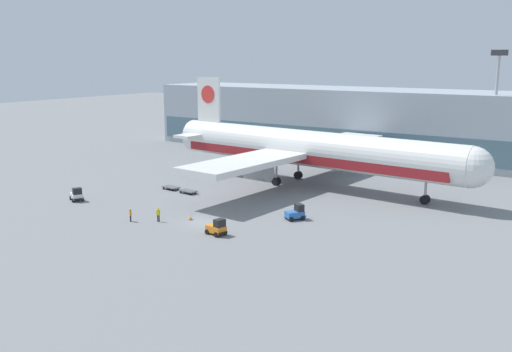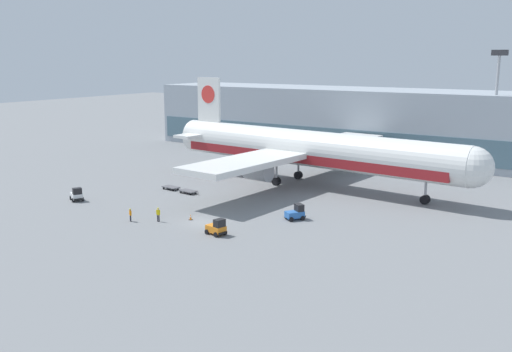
{
  "view_description": "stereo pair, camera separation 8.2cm",
  "coord_description": "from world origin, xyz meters",
  "px_view_note": "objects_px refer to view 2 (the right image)",
  "views": [
    {
      "loc": [
        44.08,
        -54.15,
        20.49
      ],
      "look_at": [
        0.27,
        11.93,
        4.0
      ],
      "focal_mm": 40.0,
      "sensor_mm": 36.0,
      "label": 1
    },
    {
      "loc": [
        44.15,
        -54.1,
        20.49
      ],
      "look_at": [
        0.27,
        11.93,
        4.0
      ],
      "focal_mm": 40.0,
      "sensor_mm": 36.0,
      "label": 2
    }
  ],
  "objects_px": {
    "baggage_tug_foreground": "(217,228)",
    "traffic_cone_near": "(191,217)",
    "light_mast": "(496,102)",
    "ground_crew_near": "(130,214)",
    "baggage_tug_far": "(296,213)",
    "baggage_tug_mid": "(77,195)",
    "ground_crew_far": "(158,213)",
    "baggage_dolly_second": "(188,191)",
    "airplane_main": "(305,150)",
    "baggage_dolly_lead": "(171,187)"
  },
  "relations": [
    {
      "from": "baggage_tug_foreground",
      "to": "baggage_tug_mid",
      "type": "bearing_deg",
      "value": -172.26
    },
    {
      "from": "baggage_dolly_second",
      "to": "light_mast",
      "type": "bearing_deg",
      "value": 56.73
    },
    {
      "from": "light_mast",
      "to": "baggage_dolly_second",
      "type": "bearing_deg",
      "value": -128.98
    },
    {
      "from": "baggage_tug_foreground",
      "to": "ground_crew_far",
      "type": "bearing_deg",
      "value": -170.16
    },
    {
      "from": "light_mast",
      "to": "airplane_main",
      "type": "xyz_separation_m",
      "value": [
        -23.18,
        -27.91,
        -6.9
      ]
    },
    {
      "from": "light_mast",
      "to": "baggage_dolly_second",
      "type": "height_order",
      "value": "light_mast"
    },
    {
      "from": "baggage_tug_foreground",
      "to": "baggage_tug_far",
      "type": "xyz_separation_m",
      "value": [
        4.53,
        10.82,
        0.0
      ]
    },
    {
      "from": "baggage_tug_far",
      "to": "traffic_cone_near",
      "type": "bearing_deg",
      "value": 158.25
    },
    {
      "from": "airplane_main",
      "to": "baggage_dolly_second",
      "type": "height_order",
      "value": "airplane_main"
    },
    {
      "from": "baggage_tug_mid",
      "to": "ground_crew_near",
      "type": "height_order",
      "value": "baggage_tug_mid"
    },
    {
      "from": "baggage_tug_mid",
      "to": "baggage_dolly_lead",
      "type": "height_order",
      "value": "baggage_tug_mid"
    },
    {
      "from": "light_mast",
      "to": "baggage_tug_mid",
      "type": "distance_m",
      "value": 73.06
    },
    {
      "from": "light_mast",
      "to": "ground_crew_far",
      "type": "relative_size",
      "value": 11.81
    },
    {
      "from": "baggage_tug_far",
      "to": "ground_crew_near",
      "type": "bearing_deg",
      "value": 160.01
    },
    {
      "from": "airplane_main",
      "to": "ground_crew_near",
      "type": "relative_size",
      "value": 34.0
    },
    {
      "from": "baggage_tug_foreground",
      "to": "traffic_cone_near",
      "type": "relative_size",
      "value": 3.64
    },
    {
      "from": "baggage_tug_mid",
      "to": "ground_crew_far",
      "type": "relative_size",
      "value": 1.52
    },
    {
      "from": "light_mast",
      "to": "traffic_cone_near",
      "type": "xyz_separation_m",
      "value": [
        -25.31,
        -54.33,
        -12.38
      ]
    },
    {
      "from": "light_mast",
      "to": "ground_crew_near",
      "type": "bearing_deg",
      "value": -117.82
    },
    {
      "from": "airplane_main",
      "to": "baggage_tug_far",
      "type": "bearing_deg",
      "value": -59.69
    },
    {
      "from": "light_mast",
      "to": "ground_crew_far",
      "type": "bearing_deg",
      "value": -116.22
    },
    {
      "from": "baggage_tug_mid",
      "to": "baggage_tug_far",
      "type": "relative_size",
      "value": 1.0
    },
    {
      "from": "baggage_tug_foreground",
      "to": "ground_crew_far",
      "type": "xyz_separation_m",
      "value": [
        -9.57,
        0.25,
        0.23
      ]
    },
    {
      "from": "light_mast",
      "to": "baggage_dolly_second",
      "type": "distance_m",
      "value": 57.07
    },
    {
      "from": "baggage_tug_mid",
      "to": "baggage_tug_far",
      "type": "height_order",
      "value": "same"
    },
    {
      "from": "airplane_main",
      "to": "baggage_tug_foreground",
      "type": "relative_size",
      "value": 21.73
    },
    {
      "from": "light_mast",
      "to": "ground_crew_far",
      "type": "height_order",
      "value": "light_mast"
    },
    {
      "from": "baggage_tug_far",
      "to": "traffic_cone_near",
      "type": "relative_size",
      "value": 3.83
    },
    {
      "from": "airplane_main",
      "to": "traffic_cone_near",
      "type": "bearing_deg",
      "value": -90.12
    },
    {
      "from": "baggage_dolly_lead",
      "to": "traffic_cone_near",
      "type": "distance_m",
      "value": 17.94
    },
    {
      "from": "baggage_tug_mid",
      "to": "light_mast",
      "type": "bearing_deg",
      "value": 78.72
    },
    {
      "from": "traffic_cone_near",
      "to": "baggage_tug_far",
      "type": "bearing_deg",
      "value": 34.33
    },
    {
      "from": "baggage_tug_foreground",
      "to": "baggage_tug_mid",
      "type": "height_order",
      "value": "same"
    },
    {
      "from": "baggage_dolly_lead",
      "to": "baggage_dolly_second",
      "type": "xyz_separation_m",
      "value": [
        4.0,
        -0.53,
        0.0
      ]
    },
    {
      "from": "baggage_dolly_lead",
      "to": "traffic_cone_near",
      "type": "relative_size",
      "value": 5.12
    },
    {
      "from": "baggage_tug_far",
      "to": "ground_crew_far",
      "type": "bearing_deg",
      "value": 160.77
    },
    {
      "from": "baggage_tug_foreground",
      "to": "traffic_cone_near",
      "type": "distance_m",
      "value": 7.41
    },
    {
      "from": "baggage_dolly_second",
      "to": "traffic_cone_near",
      "type": "xyz_separation_m",
      "value": [
        9.74,
        -11.01,
        -0.03
      ]
    },
    {
      "from": "baggage_dolly_lead",
      "to": "ground_crew_far",
      "type": "distance_m",
      "value": 18.09
    },
    {
      "from": "ground_crew_far",
      "to": "traffic_cone_near",
      "type": "height_order",
      "value": "ground_crew_far"
    },
    {
      "from": "traffic_cone_near",
      "to": "airplane_main",
      "type": "bearing_deg",
      "value": 85.39
    },
    {
      "from": "baggage_dolly_second",
      "to": "ground_crew_near",
      "type": "xyz_separation_m",
      "value": [
        3.84,
        -15.83,
        0.61
      ]
    },
    {
      "from": "light_mast",
      "to": "baggage_dolly_lead",
      "type": "relative_size",
      "value": 5.81
    },
    {
      "from": "baggage_tug_foreground",
      "to": "baggage_tug_mid",
      "type": "xyz_separation_m",
      "value": [
        -27.01,
        1.69,
        0.0
      ]
    },
    {
      "from": "baggage_dolly_second",
      "to": "airplane_main",
      "type": "bearing_deg",
      "value": 58.08
    },
    {
      "from": "baggage_tug_mid",
      "to": "ground_crew_far",
      "type": "height_order",
      "value": "baggage_tug_mid"
    },
    {
      "from": "baggage_tug_mid",
      "to": "traffic_cone_near",
      "type": "relative_size",
      "value": 3.83
    },
    {
      "from": "ground_crew_far",
      "to": "traffic_cone_near",
      "type": "xyz_separation_m",
      "value": [
        2.89,
        2.91,
        -0.74
      ]
    },
    {
      "from": "baggage_dolly_lead",
      "to": "baggage_tug_mid",
      "type": "bearing_deg",
      "value": -111.16
    },
    {
      "from": "ground_crew_near",
      "to": "baggage_tug_far",
      "type": "bearing_deg",
      "value": 65.14
    }
  ]
}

